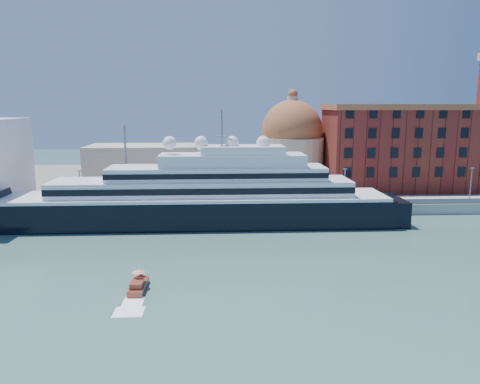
{
  "coord_description": "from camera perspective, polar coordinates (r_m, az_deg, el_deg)",
  "views": [
    {
      "loc": [
        0.33,
        -73.81,
        24.97
      ],
      "look_at": [
        5.17,
        18.0,
        7.88
      ],
      "focal_mm": 35.0,
      "sensor_mm": 36.0,
      "label": 1
    }
  ],
  "objects": [
    {
      "name": "warehouse",
      "position": [
        136.47,
        19.32,
        5.24
      ],
      "size": [
        43.0,
        19.0,
        23.25
      ],
      "color": "maroon",
      "rests_on": "land"
    },
    {
      "name": "church",
      "position": [
        132.42,
        -0.38,
        4.44
      ],
      "size": [
        66.0,
        18.0,
        25.5
      ],
      "color": "beige",
      "rests_on": "land"
    },
    {
      "name": "quay",
      "position": [
        110.39,
        -3.12,
        -1.89
      ],
      "size": [
        180.0,
        10.0,
        2.5
      ],
      "primitive_type": "cube",
      "color": "gray",
      "rests_on": "ground"
    },
    {
      "name": "quay_fence",
      "position": [
        105.6,
        -3.14,
        -1.44
      ],
      "size": [
        180.0,
        0.1,
        1.2
      ],
      "primitive_type": "cube",
      "color": "slate",
      "rests_on": "quay"
    },
    {
      "name": "superyacht",
      "position": [
        99.17,
        -7.37,
        -1.26
      ],
      "size": [
        94.27,
        13.07,
        28.17
      ],
      "color": "black",
      "rests_on": "ground"
    },
    {
      "name": "lamp_posts",
      "position": [
        107.94,
        -9.92,
        2.32
      ],
      "size": [
        120.8,
        2.4,
        18.0
      ],
      "color": "slate",
      "rests_on": "quay"
    },
    {
      "name": "ground",
      "position": [
        77.92,
        -3.14,
        -8.18
      ],
      "size": [
        400.0,
        400.0,
        0.0
      ],
      "primitive_type": "plane",
      "color": "#3D6A63",
      "rests_on": "ground"
    },
    {
      "name": "water_taxi",
      "position": [
        66.74,
        -12.32,
        -11.06
      ],
      "size": [
        2.08,
        6.1,
        2.89
      ],
      "rotation": [
        0.0,
        0.0,
        -0.01
      ],
      "color": "maroon",
      "rests_on": "ground"
    },
    {
      "name": "land",
      "position": [
        150.73,
        -3.11,
        1.37
      ],
      "size": [
        260.0,
        72.0,
        2.0
      ],
      "primitive_type": "cube",
      "color": "slate",
      "rests_on": "ground"
    }
  ]
}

